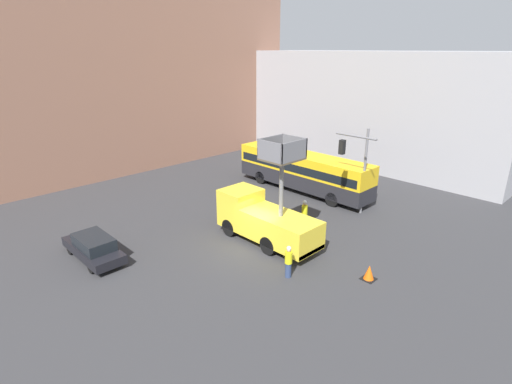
{
  "coord_description": "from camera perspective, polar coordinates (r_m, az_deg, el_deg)",
  "views": [
    {
      "loc": [
        -14.52,
        -15.06,
        11.07
      ],
      "look_at": [
        1.11,
        0.89,
        3.0
      ],
      "focal_mm": 28.0,
      "sensor_mm": 36.0,
      "label": 1
    }
  ],
  "objects": [
    {
      "name": "ground_plane",
      "position": [
        23.67,
        -0.4,
        -8.01
      ],
      "size": [
        120.0,
        120.0,
        0.0
      ],
      "primitive_type": "plane",
      "color": "#333335"
    },
    {
      "name": "building_backdrop_far",
      "position": [
        41.01,
        -24.87,
        17.41
      ],
      "size": [
        44.0,
        10.0,
        21.08
      ],
      "color": "#936651",
      "rests_on": "ground_plane"
    },
    {
      "name": "building_backdrop_side",
      "position": [
        43.51,
        16.75,
        11.58
      ],
      "size": [
        10.0,
        28.0,
        10.81
      ],
      "color": "#9E9EA3",
      "rests_on": "ground_plane"
    },
    {
      "name": "utility_truck",
      "position": [
        23.8,
        1.26,
        -3.74
      ],
      "size": [
        2.29,
        6.74,
        6.54
      ],
      "color": "yellow",
      "rests_on": "ground_plane"
    },
    {
      "name": "city_bus",
      "position": [
        32.51,
        6.72,
        3.24
      ],
      "size": [
        2.45,
        12.03,
        3.11
      ],
      "rotation": [
        0.0,
        0.0,
        1.32
      ],
      "color": "#232328",
      "rests_on": "ground_plane"
    },
    {
      "name": "traffic_light_pole",
      "position": [
        27.31,
        14.24,
        4.4
      ],
      "size": [
        3.23,
        2.98,
        6.04
      ],
      "color": "slate",
      "rests_on": "ground_plane"
    },
    {
      "name": "road_worker_near_truck",
      "position": [
        20.58,
        4.66,
        -9.9
      ],
      "size": [
        0.38,
        0.38,
        1.76
      ],
      "rotation": [
        0.0,
        0.0,
        1.5
      ],
      "color": "navy",
      "rests_on": "ground_plane"
    },
    {
      "name": "road_worker_directing",
      "position": [
        26.01,
        6.92,
        -3.13
      ],
      "size": [
        0.38,
        0.38,
        1.92
      ],
      "rotation": [
        0.0,
        0.0,
        5.23
      ],
      "color": "navy",
      "rests_on": "ground_plane"
    },
    {
      "name": "traffic_cone_near_truck",
      "position": [
        21.36,
        15.84,
        -11.03
      ],
      "size": [
        0.69,
        0.69,
        0.78
      ],
      "color": "black",
      "rests_on": "ground_plane"
    },
    {
      "name": "parked_car_curbside",
      "position": [
        23.96,
        -22.19,
        -7.31
      ],
      "size": [
        1.72,
        4.6,
        1.42
      ],
      "color": "black",
      "rests_on": "ground_plane"
    }
  ]
}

